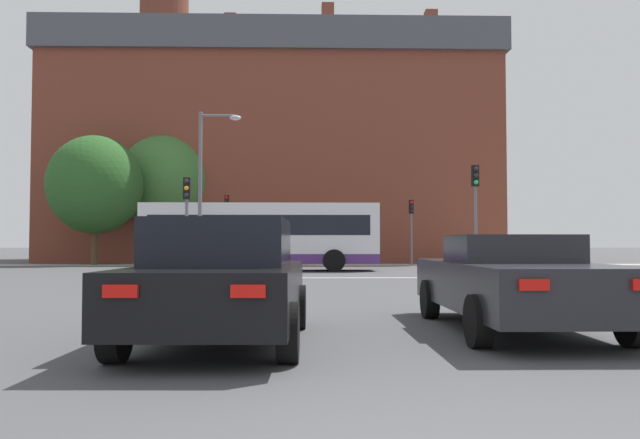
% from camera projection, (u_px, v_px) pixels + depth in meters
% --- Properties ---
extents(stop_line_strip, '(7.95, 0.30, 0.01)m').
position_uv_depth(stop_line_strip, '(332.00, 278.00, 22.76)').
color(stop_line_strip, silver).
rests_on(stop_line_strip, ground_plane).
extents(far_pavement, '(68.84, 2.50, 0.01)m').
position_uv_depth(far_pavement, '(322.00, 265.00, 36.88)').
color(far_pavement, '#A09B91').
rests_on(far_pavement, ground_plane).
extents(brick_civic_building, '(31.54, 15.22, 23.83)m').
position_uv_depth(brick_civic_building, '(274.00, 151.00, 47.84)').
color(brick_civic_building, brown).
rests_on(brick_civic_building, ground_plane).
extents(car_saloon_left, '(2.11, 4.33, 1.55)m').
position_uv_depth(car_saloon_left, '(222.00, 281.00, 7.80)').
color(car_saloon_left, black).
rests_on(car_saloon_left, ground_plane).
extents(car_roadster_right, '(2.09, 4.85, 1.37)m').
position_uv_depth(car_roadster_right, '(514.00, 282.00, 8.95)').
color(car_roadster_right, '#232328').
rests_on(car_roadster_right, ground_plane).
extents(bus_crossing_lead, '(10.77, 2.69, 3.08)m').
position_uv_depth(bus_crossing_lead, '(261.00, 235.00, 28.87)').
color(bus_crossing_lead, silver).
rests_on(bus_crossing_lead, ground_plane).
extents(traffic_light_far_right, '(0.26, 0.31, 3.83)m').
position_uv_depth(traffic_light_far_right, '(411.00, 221.00, 36.70)').
color(traffic_light_far_right, slate).
rests_on(traffic_light_far_right, ground_plane).
extents(traffic_light_near_right, '(0.26, 0.31, 4.24)m').
position_uv_depth(traffic_light_near_right, '(476.00, 202.00, 23.68)').
color(traffic_light_near_right, slate).
rests_on(traffic_light_near_right, ground_plane).
extents(traffic_light_near_left, '(0.26, 0.31, 3.69)m').
position_uv_depth(traffic_light_near_left, '(187.00, 210.00, 22.98)').
color(traffic_light_near_left, slate).
rests_on(traffic_light_near_left, ground_plane).
extents(traffic_light_far_left, '(0.26, 0.31, 4.10)m').
position_uv_depth(traffic_light_far_left, '(227.00, 218.00, 36.49)').
color(traffic_light_far_left, slate).
rests_on(traffic_light_far_left, ground_plane).
extents(street_lamp_junction, '(1.83, 0.36, 6.96)m').
position_uv_depth(street_lamp_junction, '(207.00, 174.00, 26.86)').
color(street_lamp_junction, slate).
rests_on(street_lamp_junction, ground_plane).
extents(pedestrian_waiting, '(0.45, 0.34, 1.78)m').
position_uv_depth(pedestrian_waiting, '(488.00, 247.00, 37.44)').
color(pedestrian_waiting, black).
rests_on(pedestrian_waiting, ground_plane).
extents(tree_by_building, '(6.20, 6.20, 8.55)m').
position_uv_depth(tree_by_building, '(165.00, 183.00, 41.46)').
color(tree_by_building, '#4C3823').
rests_on(tree_by_building, ground_plane).
extents(tree_kerbside, '(5.55, 5.55, 7.68)m').
position_uv_depth(tree_kerbside, '(95.00, 185.00, 36.95)').
color(tree_kerbside, '#4C3823').
rests_on(tree_kerbside, ground_plane).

